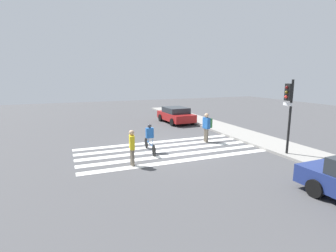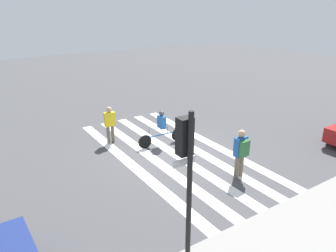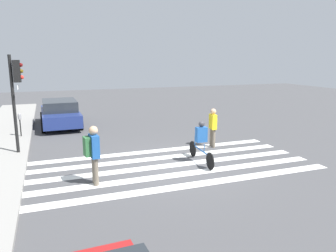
{
  "view_description": "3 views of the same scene",
  "coord_description": "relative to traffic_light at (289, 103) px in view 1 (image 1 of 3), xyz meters",
  "views": [
    {
      "loc": [
        13.15,
        -5.28,
        4.13
      ],
      "look_at": [
        0.12,
        -0.05,
        1.42
      ],
      "focal_mm": 28.0,
      "sensor_mm": 36.0,
      "label": 1
    },
    {
      "loc": [
        7.05,
        10.27,
        5.97
      ],
      "look_at": [
        -0.06,
        -0.53,
        1.05
      ],
      "focal_mm": 35.0,
      "sensor_mm": 36.0,
      "label": 2
    },
    {
      "loc": [
        -10.55,
        4.14,
        3.83
      ],
      "look_at": [
        0.65,
        -0.02,
        1.32
      ],
      "focal_mm": 35.0,
      "sensor_mm": 36.0,
      "label": 3
    }
  ],
  "objects": [
    {
      "name": "ground_plane",
      "position": [
        -3.26,
        -5.23,
        -2.76
      ],
      "size": [
        60.0,
        60.0,
        0.0
      ],
      "primitive_type": "plane",
      "color": "#444447"
    },
    {
      "name": "sidewalk_curb",
      "position": [
        -3.26,
        1.02,
        -2.69
      ],
      "size": [
        36.0,
        2.5,
        0.14
      ],
      "color": "gray",
      "rests_on": "ground_plane"
    },
    {
      "name": "crosswalk_stripes",
      "position": [
        -3.26,
        -5.23,
        -2.75
      ],
      "size": [
        4.36,
        10.0,
        0.01
      ],
      "color": "white",
      "rests_on": "ground_plane"
    },
    {
      "name": "traffic_light",
      "position": [
        0.0,
        0.0,
        0.0
      ],
      "size": [
        0.6,
        0.5,
        3.94
      ],
      "color": "black",
      "rests_on": "ground_plane"
    },
    {
      "name": "pedestrian_adult_blue_shirt",
      "position": [
        -4.11,
        -2.27,
        -1.69
      ],
      "size": [
        0.53,
        0.45,
        1.83
      ],
      "rotation": [
        0.0,
        0.0,
        3.25
      ],
      "color": "#6B6051",
      "rests_on": "ground_plane"
    },
    {
      "name": "pedestrian_adult_yellow_jacket",
      "position": [
        -1.53,
        -7.71,
        -1.8
      ],
      "size": [
        0.49,
        0.27,
        1.69
      ],
      "rotation": [
        0.0,
        0.0,
        3.01
      ],
      "color": "#6B6051",
      "rests_on": "ground_plane"
    },
    {
      "name": "cyclist_near_curb",
      "position": [
        -3.33,
        -6.28,
        -1.9
      ],
      "size": [
        2.26,
        0.41,
        1.58
      ],
      "rotation": [
        0.0,
        0.0,
        -0.06
      ],
      "color": "black",
      "rests_on": "ground_plane"
    },
    {
      "name": "car_parked_far_curb",
      "position": [
        -11.12,
        -1.34,
        -2.04
      ],
      "size": [
        4.2,
        2.21,
        1.38
      ],
      "rotation": [
        0.0,
        0.0,
        0.04
      ],
      "color": "maroon",
      "rests_on": "ground_plane"
    }
  ]
}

